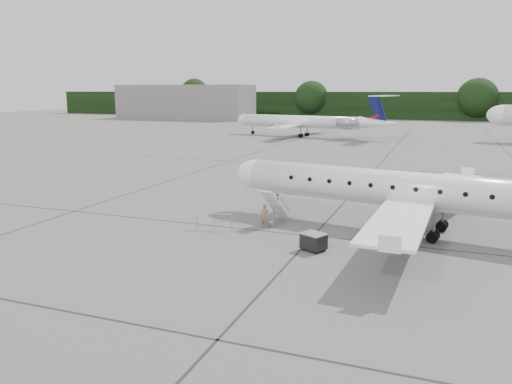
% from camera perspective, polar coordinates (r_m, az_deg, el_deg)
% --- Properties ---
extents(ground, '(320.00, 320.00, 0.00)m').
position_cam_1_polar(ground, '(25.94, 12.62, -7.61)').
color(ground, slate).
rests_on(ground, ground).
extents(treeline, '(260.00, 4.00, 8.00)m').
position_cam_1_polar(treeline, '(154.44, 19.71, 9.24)').
color(treeline, black).
rests_on(treeline, ground).
extents(terminal_building, '(40.00, 14.00, 10.00)m').
position_cam_1_polar(terminal_building, '(153.01, -8.07, 10.15)').
color(terminal_building, slate).
rests_on(terminal_building, ground).
extents(main_regional_jet, '(31.74, 25.23, 7.34)m').
position_cam_1_polar(main_regional_jet, '(30.61, 18.60, 2.07)').
color(main_regional_jet, white).
rests_on(main_regional_jet, ground).
extents(airstair, '(1.26, 2.55, 2.30)m').
position_cam_1_polar(airstair, '(31.87, 2.21, -1.59)').
color(airstair, white).
rests_on(airstair, ground).
extents(passenger, '(0.57, 0.38, 1.52)m').
position_cam_1_polar(passenger, '(30.80, 0.99, -2.80)').
color(passenger, '#88604A').
rests_on(passenger, ground).
extents(safety_railing, '(2.17, 0.55, 1.00)m').
position_cam_1_polar(safety_railing, '(30.66, -4.81, -3.41)').
color(safety_railing, '#999CA2').
rests_on(safety_railing, ground).
extents(baggage_cart, '(1.48, 1.37, 1.02)m').
position_cam_1_polar(baggage_cart, '(26.80, 6.60, -5.63)').
color(baggage_cart, black).
rests_on(baggage_cart, ground).
extents(bg_regional_left, '(32.57, 25.82, 7.72)m').
position_cam_1_polar(bg_regional_left, '(93.13, 4.93, 8.71)').
color(bg_regional_left, white).
rests_on(bg_regional_left, ground).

